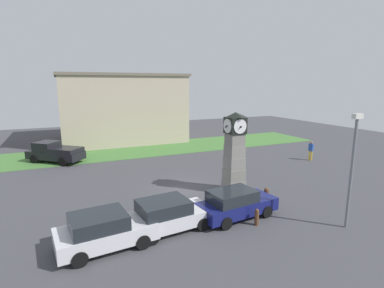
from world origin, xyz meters
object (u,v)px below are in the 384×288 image
bollard_mid_row (260,206)px  clock_tower (234,153)px  car_navy_sedan (104,230)px  bollard_near_tower (257,217)px  street_lamp_near_road (352,163)px  bollard_far_row (266,197)px  pickup_truck (55,152)px  pedestrian_near_bench (311,149)px  car_by_building (236,204)px  car_near_tower (168,215)px

bollard_mid_row → clock_tower: bearing=80.1°
car_navy_sedan → clock_tower: bearing=22.5°
bollard_near_tower → street_lamp_near_road: 5.22m
bollard_far_row → street_lamp_near_road: 5.04m
bollard_near_tower → pickup_truck: (-9.11, 17.62, 0.49)m
bollard_far_row → pickup_truck: pickup_truck is taller
pedestrian_near_bench → street_lamp_near_road: bearing=-128.7°
clock_tower → street_lamp_near_road: bearing=-70.6°
pickup_truck → bollard_mid_row: bearing=-58.9°
bollard_near_tower → street_lamp_near_road: bearing=-27.2°
pickup_truck → bollard_near_tower: bearing=-62.7°
pedestrian_near_bench → bollard_far_row: bearing=-146.5°
bollard_mid_row → car_by_building: size_ratio=0.21×
bollard_far_row → pickup_truck: (-11.06, 15.86, 0.37)m
bollard_near_tower → pickup_truck: bearing=117.3°
car_by_building → pickup_truck: (-8.61, 16.43, 0.15)m
bollard_near_tower → car_by_building: (-0.49, 1.20, 0.34)m
car_near_tower → pedestrian_near_bench: bearing=23.8°
clock_tower → bollard_near_tower: clock_tower is taller
pickup_truck → pedestrian_near_bench: bearing=-22.4°
bollard_mid_row → street_lamp_near_road: (2.97, -2.99, 2.82)m
bollard_mid_row → pickup_truck: size_ratio=0.19×
bollard_mid_row → car_near_tower: car_near_tower is taller
bollard_near_tower → bollard_far_row: (1.96, 1.77, 0.12)m
car_near_tower → pedestrian_near_bench: 18.20m
car_near_tower → pickup_truck: (-4.91, 16.23, 0.15)m
car_navy_sedan → car_near_tower: (3.04, 0.40, -0.02)m
clock_tower → bollard_mid_row: size_ratio=5.55×
street_lamp_near_road → car_navy_sedan: bearing=164.9°
street_lamp_near_road → pedestrian_near_bench: bearing=51.3°
bollard_mid_row → bollard_far_row: 1.31m
clock_tower → pedestrian_near_bench: bearing=20.5°
car_navy_sedan → street_lamp_near_road: street_lamp_near_road is taller
bollard_mid_row → pickup_truck: 19.43m
bollard_mid_row → pedestrian_near_bench: 13.91m
car_navy_sedan → bollard_far_row: bearing=4.8°
clock_tower → car_near_tower: bearing=-150.5°
pickup_truck → pedestrian_near_bench: pickup_truck is taller
car_navy_sedan → car_by_building: size_ratio=0.97×
bollard_mid_row → car_navy_sedan: 8.15m
bollard_near_tower → bollard_far_row: size_ratio=0.78×
car_near_tower → clock_tower: bearing=29.5°
street_lamp_near_road → car_near_tower: bearing=157.3°
bollard_near_tower → bollard_mid_row: 1.34m
bollard_far_row → pedestrian_near_bench: (10.50, 6.96, 0.48)m
clock_tower → bollard_mid_row: (-0.64, -3.65, -2.09)m
clock_tower → street_lamp_near_road: (2.34, -6.64, 0.72)m
car_navy_sedan → street_lamp_near_road: (11.12, -2.99, 2.50)m
pedestrian_near_bench → street_lamp_near_road: (-8.58, -10.72, 2.26)m
car_navy_sedan → car_near_tower: size_ratio=0.99×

